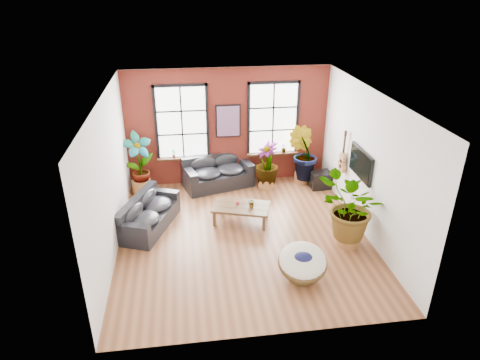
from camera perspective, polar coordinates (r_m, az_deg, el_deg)
The scene contains 19 objects.
room at distance 9.92m, azimuth 0.35°, elevation 1.47°, with size 6.04×6.54×3.54m.
sofa_back at distance 12.96m, azimuth -3.04°, elevation 0.98°, with size 2.21×1.50×0.93m.
sofa_left at distance 11.06m, azimuth -12.22°, elevation -4.49°, with size 1.54×2.21×0.81m.
coffee_table at distance 11.03m, azimuth 0.15°, elevation -3.70°, with size 1.62×1.22×0.55m.
papasan_chair at distance 9.16m, azimuth 8.34°, elevation -10.86°, with size 1.22×1.23×0.77m.
poster at distance 12.67m, azimuth -1.59°, elevation 7.86°, with size 0.74×0.06×0.98m.
tv_wall_unit at distance 11.16m, azimuth 15.11°, elevation 2.22°, with size 0.13×1.86×1.20m.
media_box at distance 13.11m, azimuth 10.62°, elevation 0.04°, with size 0.63×0.53×0.50m.
pot_back_left at distance 12.94m, azimuth -12.99°, elevation -0.78°, with size 0.56×0.56×0.40m.
pot_back_right at distance 13.39m, azimuth 8.25°, elevation 0.40°, with size 0.51×0.51×0.34m.
pot_right_wall at distance 10.54m, azimuth 14.19°, elevation -7.42°, with size 0.61×0.61×0.39m.
pot_mid at distance 12.93m, azimuth 3.52°, elevation -0.28°, with size 0.57×0.57×0.36m.
floor_plant_back_left at distance 12.59m, azimuth -13.35°, elevation 2.45°, with size 0.90×0.61×1.71m, color #154F16.
floor_plant_back_right at distance 13.05m, azimuth 8.35°, elevation 3.49°, with size 0.89×0.72×1.61m, color #154F16.
floor_plant_right_wall at distance 10.14m, azimuth 14.53°, elevation -3.79°, with size 1.45×1.26×1.61m, color #154F16.
floor_plant_mid at distance 12.70m, azimuth 3.60°, elevation 2.26°, with size 0.73×0.73×1.30m, color #154F16.
table_plant at distance 10.89m, azimuth 1.59°, elevation -3.09°, with size 0.21×0.19×0.24m, color #154F16.
sill_plant_left at distance 12.87m, azimuth -8.85°, elevation 3.51°, with size 0.14×0.10×0.27m, color #154F16.
sill_plant_right at distance 13.21m, azimuth 5.85°, elevation 4.27°, with size 0.15×0.15×0.27m, color #154F16.
Camera 1 is at (-1.28, -8.83, 5.78)m, focal length 32.00 mm.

